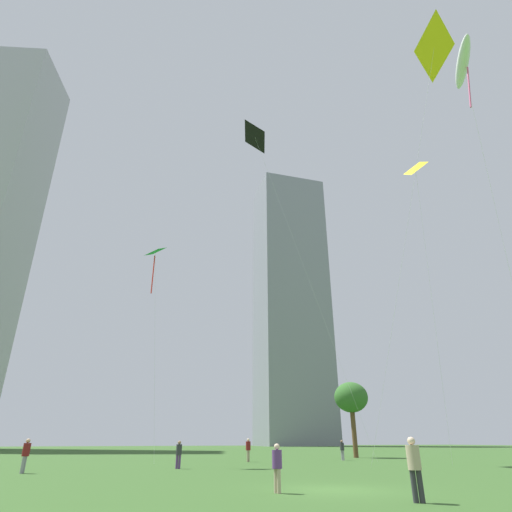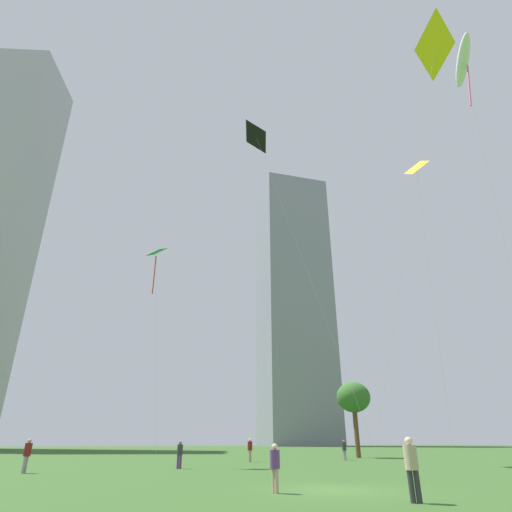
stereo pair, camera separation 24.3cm
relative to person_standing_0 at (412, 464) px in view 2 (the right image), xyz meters
name	(u,v)px [view 2 (the right image)]	position (x,y,z in m)	size (l,w,h in m)	color
ground	(334,490)	(-0.50, 4.06, -1.06)	(280.00, 280.00, 0.00)	#335623
person_standing_0	(412,464)	(0.00, 0.00, 0.00)	(0.41, 0.41, 1.83)	#2D2D33
person_standing_1	(27,453)	(-12.72, 17.92, -0.01)	(0.40, 0.40, 1.82)	gray
person_standing_2	(250,448)	(4.03, 26.45, 0.03)	(0.42, 0.42, 1.88)	tan
person_standing_3	(180,452)	(-3.60, 18.97, -0.07)	(0.38, 0.38, 1.70)	#593372
person_standing_4	(344,449)	(13.37, 26.08, -0.05)	(0.39, 0.39, 1.75)	gray
person_standing_5	(275,464)	(-2.99, 3.82, -0.12)	(0.36, 0.36, 1.62)	tan
kite_flying_0	(434,48)	(11.22, 4.86, 28.22)	(3.79, 12.90, 30.28)	silver
kite_flying_1	(416,169)	(12.76, 10.37, 21.14)	(5.16, 6.90, 23.13)	silver
kite_flying_2	(257,138)	(4.25, 25.25, 33.40)	(12.16, 4.40, 35.56)	silver
kite_flying_3	(463,62)	(9.39, 1.63, 22.53)	(8.94, 8.22, 24.04)	silver
kite_flying_4	(156,258)	(-6.08, 23.23, 15.57)	(2.68, 2.56, 17.71)	silver
park_tree_0	(353,398)	(18.15, 31.19, 5.06)	(3.76, 3.76, 7.87)	brown
distant_highrise_1	(294,301)	(55.29, 123.06, 47.92)	(24.07, 18.92, 97.95)	gray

